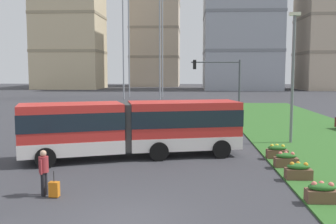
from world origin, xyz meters
name	(u,v)px	position (x,y,z in m)	size (l,w,h in m)	color
ground_plane	(126,222)	(0.00, 0.00, 0.00)	(260.00, 260.00, 0.00)	#38383D
articulated_bus	(133,127)	(-1.08, 9.06, 1.65)	(12.00, 5.76, 3.00)	red
car_silver_hatch	(89,121)	(-6.04, 18.71, 0.75)	(4.60, 2.47, 1.58)	#B7BABF
pedestrian_crossing	(44,169)	(-3.50, 2.40, 1.00)	(0.36, 0.58, 1.74)	black
rolling_suitcase	(54,189)	(-3.05, 2.20, 0.31)	(0.38, 0.26, 0.97)	orange
flower_planter_0	(322,192)	(6.64, 2.00, 0.43)	(1.10, 0.56, 0.74)	brown
flower_planter_1	(298,171)	(6.64, 4.96, 0.43)	(1.10, 0.56, 0.74)	brown
flower_planter_2	(286,160)	(6.64, 7.09, 0.43)	(1.10, 0.56, 0.74)	brown
flower_planter_3	(277,151)	(6.64, 9.01, 0.43)	(1.10, 0.56, 0.74)	brown
traffic_light_far_right	(223,80)	(4.80, 22.00, 3.93)	(4.23, 0.28, 5.64)	#474C51
streetlight_median	(293,72)	(8.54, 13.64, 4.62)	(0.70, 0.28, 8.35)	slate
apartment_tower_west	(69,17)	(-30.00, 91.49, 18.92)	(17.28, 14.47, 37.81)	beige
apartment_tower_westcentre	(156,17)	(-8.61, 111.03, 21.39)	(14.84, 18.20, 42.74)	#C6B299
apartment_tower_eastcentre	(331,1)	(37.11, 89.36, 21.98)	(14.39, 16.41, 43.92)	#C6B299
transmission_pylon	(143,3)	(-5.88, 55.05, 16.07)	(9.00, 6.24, 29.32)	gray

